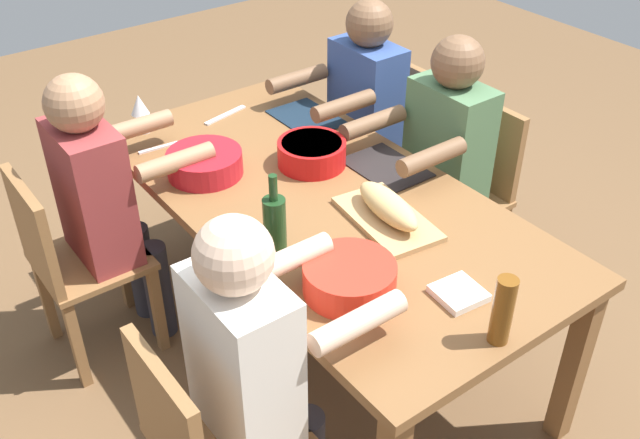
{
  "coord_description": "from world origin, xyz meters",
  "views": [
    {
      "loc": [
        1.81,
        -1.34,
        2.2
      ],
      "look_at": [
        0.0,
        0.0,
        0.63
      ],
      "focal_mm": 40.79,
      "sensor_mm": 36.0,
      "label": 1
    }
  ],
  "objects_px": {
    "diner_far_center": "(440,155)",
    "wine_bottle": "(275,224)",
    "cutting_board": "(387,219)",
    "wine_glass": "(139,106)",
    "dining_table": "(320,212)",
    "bread_loaf": "(388,206)",
    "beer_bottle": "(503,311)",
    "chair_far_center": "(465,185)",
    "diner_near_right": "(256,361)",
    "chair_near_left": "(69,258)",
    "serving_bowl_fruit": "(350,276)",
    "serving_bowl_pasta": "(205,162)",
    "serving_bowl_greens": "(312,152)",
    "chair_far_left": "(387,139)",
    "napkin_stack": "(459,293)",
    "diner_near_left": "(105,196)",
    "diner_far_left": "(359,109)"
  },
  "relations": [
    {
      "from": "chair_near_left",
      "to": "wine_bottle",
      "type": "distance_m",
      "value": 0.94
    },
    {
      "from": "cutting_board",
      "to": "napkin_stack",
      "type": "xyz_separation_m",
      "value": [
        0.43,
        -0.09,
        0.0
      ]
    },
    {
      "from": "serving_bowl_fruit",
      "to": "chair_near_left",
      "type": "bearing_deg",
      "value": -151.52
    },
    {
      "from": "dining_table",
      "to": "bread_loaf",
      "type": "height_order",
      "value": "bread_loaf"
    },
    {
      "from": "diner_far_center",
      "to": "serving_bowl_fruit",
      "type": "relative_size",
      "value": 4.18
    },
    {
      "from": "diner_far_left",
      "to": "cutting_board",
      "type": "height_order",
      "value": "diner_far_left"
    },
    {
      "from": "chair_far_center",
      "to": "serving_bowl_pasta",
      "type": "bearing_deg",
      "value": -109.8
    },
    {
      "from": "serving_bowl_pasta",
      "to": "serving_bowl_greens",
      "type": "relative_size",
      "value": 1.08
    },
    {
      "from": "cutting_board",
      "to": "wine_glass",
      "type": "distance_m",
      "value": 1.2
    },
    {
      "from": "cutting_board",
      "to": "napkin_stack",
      "type": "distance_m",
      "value": 0.44
    },
    {
      "from": "serving_bowl_greens",
      "to": "diner_near_left",
      "type": "bearing_deg",
      "value": -114.61
    },
    {
      "from": "bread_loaf",
      "to": "chair_far_center",
      "type": "bearing_deg",
      "value": 111.06
    },
    {
      "from": "diner_near_right",
      "to": "bread_loaf",
      "type": "bearing_deg",
      "value": 109.9
    },
    {
      "from": "dining_table",
      "to": "diner_far_left",
      "type": "bearing_deg",
      "value": 130.62
    },
    {
      "from": "serving_bowl_greens",
      "to": "wine_bottle",
      "type": "xyz_separation_m",
      "value": [
        0.38,
        -0.43,
        0.05
      ]
    },
    {
      "from": "chair_far_left",
      "to": "napkin_stack",
      "type": "relative_size",
      "value": 6.07
    },
    {
      "from": "chair_far_center",
      "to": "diner_far_center",
      "type": "xyz_separation_m",
      "value": [
        -0.0,
        -0.18,
        0.21
      ]
    },
    {
      "from": "serving_bowl_greens",
      "to": "beer_bottle",
      "type": "bearing_deg",
      "value": -7.93
    },
    {
      "from": "chair_far_center",
      "to": "serving_bowl_fruit",
      "type": "bearing_deg",
      "value": -65.16
    },
    {
      "from": "chair_far_center",
      "to": "diner_near_right",
      "type": "bearing_deg",
      "value": -69.51
    },
    {
      "from": "serving_bowl_greens",
      "to": "wine_glass",
      "type": "distance_m",
      "value": 0.77
    },
    {
      "from": "serving_bowl_greens",
      "to": "chair_far_center",
      "type": "bearing_deg",
      "value": 74.07
    },
    {
      "from": "diner_near_right",
      "to": "cutting_board",
      "type": "height_order",
      "value": "diner_near_right"
    },
    {
      "from": "diner_far_center",
      "to": "beer_bottle",
      "type": "relative_size",
      "value": 5.45
    },
    {
      "from": "beer_bottle",
      "to": "bread_loaf",
      "type": "bearing_deg",
      "value": 168.01
    },
    {
      "from": "chair_far_left",
      "to": "chair_near_left",
      "type": "relative_size",
      "value": 1.0
    },
    {
      "from": "serving_bowl_pasta",
      "to": "bread_loaf",
      "type": "bearing_deg",
      "value": 28.02
    },
    {
      "from": "diner_near_right",
      "to": "serving_bowl_greens",
      "type": "bearing_deg",
      "value": 135.13
    },
    {
      "from": "diner_near_right",
      "to": "chair_near_left",
      "type": "xyz_separation_m",
      "value": [
        -1.06,
        -0.18,
        -0.21
      ]
    },
    {
      "from": "diner_far_center",
      "to": "serving_bowl_greens",
      "type": "height_order",
      "value": "diner_far_center"
    },
    {
      "from": "napkin_stack",
      "to": "chair_far_left",
      "type": "bearing_deg",
      "value": 147.11
    },
    {
      "from": "diner_near_left",
      "to": "wine_glass",
      "type": "distance_m",
      "value": 0.47
    },
    {
      "from": "diner_far_center",
      "to": "wine_bottle",
      "type": "height_order",
      "value": "diner_far_center"
    },
    {
      "from": "diner_near_right",
      "to": "cutting_board",
      "type": "bearing_deg",
      "value": 109.9
    },
    {
      "from": "diner_near_left",
      "to": "bread_loaf",
      "type": "height_order",
      "value": "diner_near_left"
    },
    {
      "from": "diner_far_center",
      "to": "wine_bottle",
      "type": "distance_m",
      "value": 0.97
    },
    {
      "from": "serving_bowl_greens",
      "to": "napkin_stack",
      "type": "xyz_separation_m",
      "value": [
        0.91,
        -0.11,
        -0.04
      ]
    },
    {
      "from": "chair_far_left",
      "to": "chair_near_left",
      "type": "height_order",
      "value": "same"
    },
    {
      "from": "diner_far_left",
      "to": "chair_near_left",
      "type": "distance_m",
      "value": 1.44
    },
    {
      "from": "serving_bowl_fruit",
      "to": "napkin_stack",
      "type": "distance_m",
      "value": 0.34
    },
    {
      "from": "diner_far_center",
      "to": "beer_bottle",
      "type": "distance_m",
      "value": 1.14
    },
    {
      "from": "chair_far_center",
      "to": "napkin_stack",
      "type": "height_order",
      "value": "chair_far_center"
    },
    {
      "from": "serving_bowl_fruit",
      "to": "bread_loaf",
      "type": "bearing_deg",
      "value": 122.13
    },
    {
      "from": "cutting_board",
      "to": "wine_bottle",
      "type": "distance_m",
      "value": 0.43
    },
    {
      "from": "dining_table",
      "to": "wine_glass",
      "type": "bearing_deg",
      "value": -160.17
    },
    {
      "from": "dining_table",
      "to": "beer_bottle",
      "type": "relative_size",
      "value": 8.8
    },
    {
      "from": "napkin_stack",
      "to": "chair_near_left",
      "type": "bearing_deg",
      "value": -146.97
    },
    {
      "from": "diner_far_center",
      "to": "diner_near_right",
      "type": "bearing_deg",
      "value": -66.79
    },
    {
      "from": "diner_far_left",
      "to": "serving_bowl_pasta",
      "type": "xyz_separation_m",
      "value": [
        0.15,
        -0.88,
        0.1
      ]
    },
    {
      "from": "serving_bowl_greens",
      "to": "cutting_board",
      "type": "relative_size",
      "value": 0.67
    }
  ]
}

